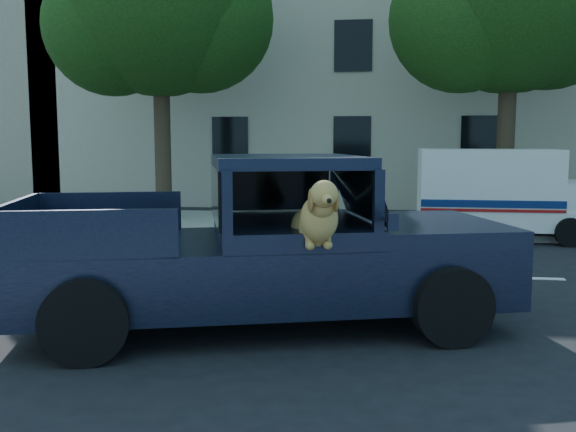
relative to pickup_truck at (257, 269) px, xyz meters
name	(u,v)px	position (x,y,z in m)	size (l,w,h in m)	color
ground	(230,329)	(-0.29, -0.22, -0.70)	(120.00, 120.00, 0.00)	black
far_sidewalk	(307,224)	(-0.29, 8.98, -0.63)	(60.00, 4.00, 0.15)	gray
lane_stripes	(391,275)	(1.71, 3.18, -0.69)	(21.60, 0.14, 0.01)	silver
street_tree_left	(161,9)	(-4.26, 9.40, 5.01)	(6.00, 5.20, 8.60)	#332619
building_main	(411,77)	(2.71, 16.28, 3.80)	(26.00, 6.00, 9.00)	#B8AD98
pickup_truck	(257,269)	(0.00, 0.00, 0.00)	(6.18, 3.80, 2.07)	black
mail_truck	(498,200)	(4.22, 7.42, 0.19)	(3.76, 1.96, 2.04)	silver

